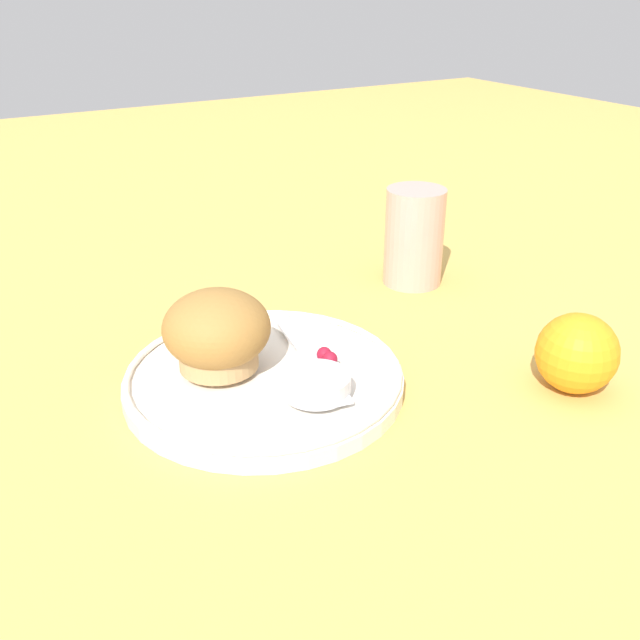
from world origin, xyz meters
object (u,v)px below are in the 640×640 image
(muffin, at_px, (217,332))
(orange_fruit, at_px, (577,353))
(juice_glass, at_px, (414,237))
(butter_knife, at_px, (308,355))

(muffin, bearing_deg, orange_fruit, 58.51)
(muffin, bearing_deg, juice_glass, 109.46)
(butter_knife, bearing_deg, muffin, -98.40)
(muffin, xyz_separation_m, butter_knife, (0.03, 0.08, -0.03))
(orange_fruit, height_order, juice_glass, juice_glass)
(butter_knife, xyz_separation_m, juice_glass, (-0.13, 0.21, 0.04))
(juice_glass, bearing_deg, butter_knife, -59.18)
(butter_knife, distance_m, juice_glass, 0.25)
(juice_glass, bearing_deg, orange_fruit, -5.12)
(juice_glass, bearing_deg, muffin, -70.54)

